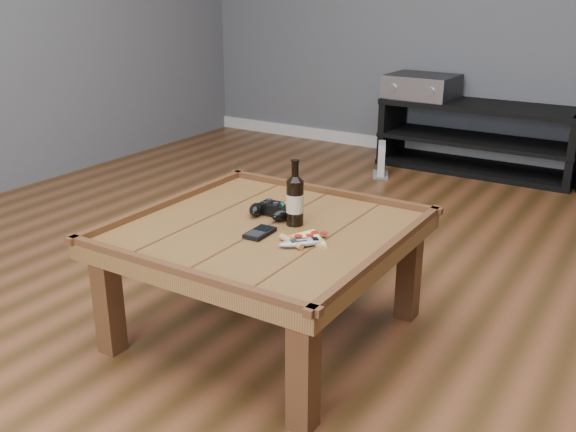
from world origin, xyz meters
The scene contains 11 objects.
ground centered at (0.00, 0.00, 0.00)m, with size 6.00×6.00×0.00m, color #422A12.
baseboard centered at (0.00, 2.99, 0.05)m, with size 5.00×0.02×0.10m, color silver.
coffee_table centered at (0.00, 0.00, 0.39)m, with size 1.03×1.03×0.48m.
media_console centered at (0.00, 2.75, 0.25)m, with size 1.40×0.45×0.50m.
beer_bottle centered at (0.08, 0.08, 0.55)m, with size 0.07×0.07×0.25m.
game_controller centered at (-0.05, 0.11, 0.48)m, with size 0.21×0.14×0.06m.
pizza_slice centered at (0.20, -0.03, 0.46)m, with size 0.21×0.25×0.02m.
smartphone centered at (0.03, -0.07, 0.46)m, with size 0.07×0.13×0.02m.
remote_control centered at (0.21, -0.08, 0.46)m, with size 0.15×0.16×0.02m.
av_receiver centered at (-0.45, 2.74, 0.58)m, with size 0.50×0.43×0.17m.
game_console centered at (-0.53, 2.26, 0.11)m, with size 0.18×0.22×0.24m.
Camera 1 is at (1.27, -1.85, 1.32)m, focal length 40.00 mm.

